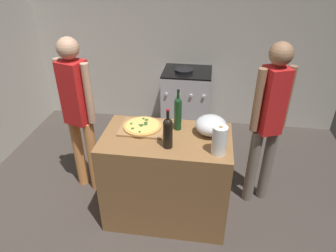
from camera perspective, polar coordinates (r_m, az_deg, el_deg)
The scene contains 12 objects.
ground_plane at distance 3.71m, azimuth -1.28°, elevation -8.86°, with size 4.66×3.31×0.02m, color #3F3833.
kitchen_wall_rear at distance 4.39m, azimuth 1.62°, elevation 16.71°, with size 4.66×0.10×2.60m, color #BCB7AD.
counter at distance 2.92m, azimuth -0.29°, elevation -9.66°, with size 1.14×0.65×0.92m, color olive.
cutting_board at distance 2.76m, azimuth -4.82°, elevation -0.38°, with size 0.40×0.32×0.02m, color #9E7247.
pizza at distance 2.75m, azimuth -4.84°, elevation -0.01°, with size 0.34×0.34×0.03m.
mixing_bowl at distance 2.67m, azimuth 8.08°, elevation 0.15°, with size 0.28×0.28×0.17m.
paper_towel_roll at distance 2.41m, azimuth 9.63°, elevation -2.69°, with size 0.12×0.12×0.25m.
wine_bottle_amber at distance 2.68m, azimuth 1.88°, elevation 2.57°, with size 0.07×0.07×0.39m.
wine_bottle_dark at distance 2.44m, azimuth -0.03°, elevation -1.06°, with size 0.08×0.08×0.35m.
stove at distance 4.27m, azimuth 3.47°, elevation 4.44°, with size 0.64×0.59×0.97m.
person_in_stripes at distance 3.12m, azimuth -16.58°, elevation 3.12°, with size 0.38×0.26×1.68m.
person_in_red at distance 2.97m, azimuth 18.41°, elevation 1.28°, with size 0.34×0.26×1.69m.
Camera 1 is at (0.49, -1.48, 2.34)m, focal length 32.41 mm.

